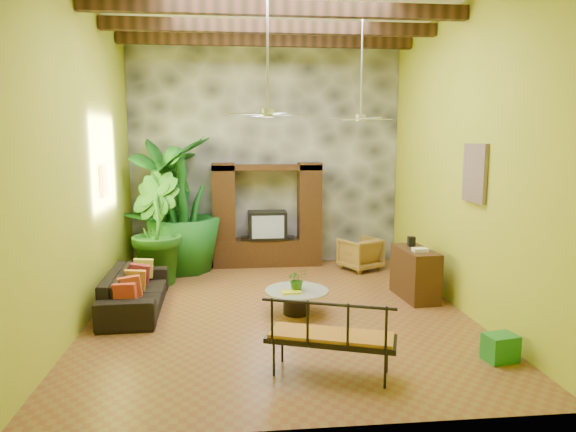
{
  "coord_description": "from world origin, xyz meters",
  "views": [
    {
      "loc": [
        -0.7,
        -8.13,
        2.82
      ],
      "look_at": [
        0.16,
        0.2,
        1.56
      ],
      "focal_mm": 32.0,
      "sensor_mm": 36.0,
      "label": 1
    }
  ],
  "objects": [
    {
      "name": "ground",
      "position": [
        0.0,
        0.0,
        0.0
      ],
      "size": [
        7.0,
        7.0,
        0.0
      ],
      "primitive_type": "plane",
      "color": "brown",
      "rests_on": "ground"
    },
    {
      "name": "back_wall",
      "position": [
        0.0,
        3.5,
        2.5
      ],
      "size": [
        6.0,
        0.02,
        5.0
      ],
      "primitive_type": "cube",
      "color": "#A8BC2A",
      "rests_on": "ground"
    },
    {
      "name": "left_wall",
      "position": [
        -3.0,
        0.0,
        2.5
      ],
      "size": [
        0.02,
        7.0,
        5.0
      ],
      "primitive_type": "cube",
      "color": "#A8BC2A",
      "rests_on": "ground"
    },
    {
      "name": "right_wall",
      "position": [
        3.0,
        0.0,
        2.5
      ],
      "size": [
        0.02,
        7.0,
        5.0
      ],
      "primitive_type": "cube",
      "color": "#A8BC2A",
      "rests_on": "ground"
    },
    {
      "name": "stone_accent_wall",
      "position": [
        0.0,
        3.44,
        2.5
      ],
      "size": [
        5.98,
        0.1,
        4.98
      ],
      "primitive_type": "cube",
      "color": "#3A3B42",
      "rests_on": "ground"
    },
    {
      "name": "ceiling_beams",
      "position": [
        0.0,
        0.0,
        4.78
      ],
      "size": [
        5.95,
        5.36,
        0.22
      ],
      "color": "#3E2213",
      "rests_on": "ceiling"
    },
    {
      "name": "entertainment_center",
      "position": [
        0.0,
        3.14,
        0.97
      ],
      "size": [
        2.4,
        0.55,
        2.3
      ],
      "color": "black",
      "rests_on": "ground"
    },
    {
      "name": "ceiling_fan_front",
      "position": [
        -0.2,
        -0.4,
        3.4
      ],
      "size": [
        1.28,
        1.28,
        1.86
      ],
      "color": "#B4B5B9",
      "rests_on": "ceiling"
    },
    {
      "name": "ceiling_fan_back",
      "position": [
        1.6,
        1.2,
        3.4
      ],
      "size": [
        1.28,
        1.28,
        1.86
      ],
      "color": "#B4B5B9",
      "rests_on": "ceiling"
    },
    {
      "name": "wall_art_mask",
      "position": [
        -2.96,
        1.0,
        2.1
      ],
      "size": [
        0.06,
        0.32,
        0.55
      ],
      "primitive_type": "cube",
      "color": "#BB9A16",
      "rests_on": "left_wall"
    },
    {
      "name": "wall_art_painting",
      "position": [
        2.96,
        -0.6,
        2.3
      ],
      "size": [
        0.06,
        0.7,
        0.9
      ],
      "primitive_type": "cube",
      "color": "#225680",
      "rests_on": "right_wall"
    },
    {
      "name": "sofa",
      "position": [
        -2.38,
        0.33,
        0.33
      ],
      "size": [
        0.95,
        2.27,
        0.65
      ],
      "primitive_type": "imported",
      "rotation": [
        0.0,
        0.0,
        1.61
      ],
      "color": "black",
      "rests_on": "ground"
    },
    {
      "name": "wicker_armchair",
      "position": [
        1.99,
        2.55,
        0.35
      ],
      "size": [
        1.02,
        1.03,
        0.7
      ],
      "primitive_type": "imported",
      "rotation": [
        0.0,
        0.0,
        3.63
      ],
      "color": "#8F5E34",
      "rests_on": "ground"
    },
    {
      "name": "tall_plant_a",
      "position": [
        -2.22,
        2.88,
        1.41
      ],
      "size": [
        1.73,
        1.79,
        2.82
      ],
      "primitive_type": "imported",
      "rotation": [
        0.0,
        0.0,
        0.87
      ],
      "color": "#175817",
      "rests_on": "ground"
    },
    {
      "name": "tall_plant_b",
      "position": [
        -2.28,
        1.95,
        1.1
      ],
      "size": [
        1.45,
        1.53,
        2.19
      ],
      "primitive_type": "imported",
      "rotation": [
        0.0,
        0.0,
        2.1
      ],
      "color": "#1D5817",
      "rests_on": "ground"
    },
    {
      "name": "tall_plant_c",
      "position": [
        -1.83,
        2.81,
        1.44
      ],
      "size": [
        1.7,
        1.7,
        2.88
      ],
      "primitive_type": "imported",
      "rotation": [
        0.0,
        0.0,
        4.66
      ],
      "color": "#185E1B",
      "rests_on": "ground"
    },
    {
      "name": "coffee_table",
      "position": [
        0.27,
        -0.15,
        0.26
      ],
      "size": [
        1.03,
        1.03,
        0.4
      ],
      "rotation": [
        0.0,
        0.0,
        0.38
      ],
      "color": "black",
      "rests_on": "ground"
    },
    {
      "name": "centerpiece_plant",
      "position": [
        0.27,
        -0.17,
        0.58
      ],
      "size": [
        0.38,
        0.35,
        0.36
      ],
      "primitive_type": "imported",
      "rotation": [
        0.0,
        0.0,
        0.26
      ],
      "color": "#2B6019",
      "rests_on": "coffee_table"
    },
    {
      "name": "yellow_tray",
      "position": [
        0.16,
        -0.31,
        0.42
      ],
      "size": [
        0.33,
        0.25,
        0.03
      ],
      "primitive_type": "cube",
      "rotation": [
        0.0,
        0.0,
        0.13
      ],
      "color": "yellow",
      "rests_on": "coffee_table"
    },
    {
      "name": "iron_bench",
      "position": [
        0.42,
        -2.44,
        0.54
      ],
      "size": [
        1.63,
        1.06,
        0.57
      ],
      "rotation": [
        0.0,
        0.0,
        -0.34
      ],
      "color": "black",
      "rests_on": "ground"
    },
    {
      "name": "side_console",
      "position": [
        2.47,
        0.46,
        0.45
      ],
      "size": [
        0.59,
        1.15,
        0.89
      ],
      "primitive_type": "cube",
      "rotation": [
        0.0,
        0.0,
        0.08
      ],
      "color": "#352311",
      "rests_on": "ground"
    },
    {
      "name": "green_bin",
      "position": [
        2.65,
        -2.2,
        0.17
      ],
      "size": [
        0.45,
        0.37,
        0.35
      ],
      "primitive_type": "cube",
      "rotation": [
        0.0,
        0.0,
        0.19
      ],
      "color": "#207840",
      "rests_on": "ground"
    }
  ]
}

